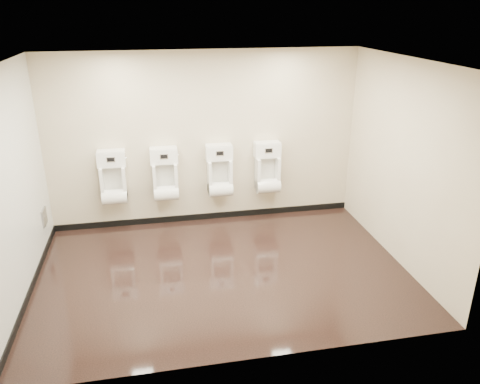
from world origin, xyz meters
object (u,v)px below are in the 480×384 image
object	(u,v)px
urinal_1	(165,178)
urinal_2	(220,174)
urinal_3	(267,171)
access_panel	(44,217)
urinal_0	(113,181)

from	to	relation	value
urinal_1	urinal_2	size ratio (longest dim) A/B	1.00
urinal_3	access_panel	bearing A→B (deg)	-173.43
urinal_1	urinal_3	world-z (taller)	same
access_panel	urinal_1	distance (m)	1.89
urinal_2	urinal_3	xyz separation A→B (m)	(0.80, 0.00, 0.00)
urinal_2	access_panel	bearing A→B (deg)	-171.49
urinal_0	urinal_3	bearing A→B (deg)	0.00
access_panel	urinal_0	bearing A→B (deg)	21.78
access_panel	urinal_1	xyz separation A→B (m)	(1.81, 0.40, 0.34)
urinal_0	urinal_2	size ratio (longest dim) A/B	1.00
urinal_0	urinal_2	xyz separation A→B (m)	(1.68, 0.00, 0.00)
urinal_0	urinal_1	world-z (taller)	same
urinal_2	urinal_3	world-z (taller)	same
access_panel	urinal_3	bearing A→B (deg)	6.57
urinal_1	urinal_2	distance (m)	0.88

